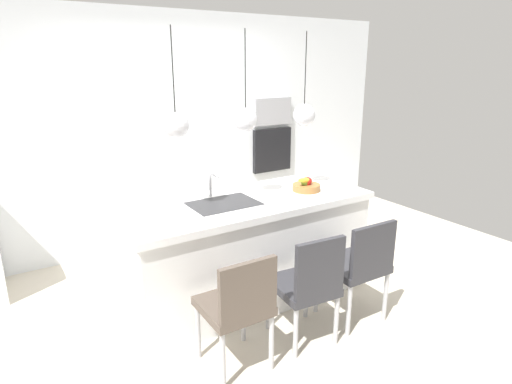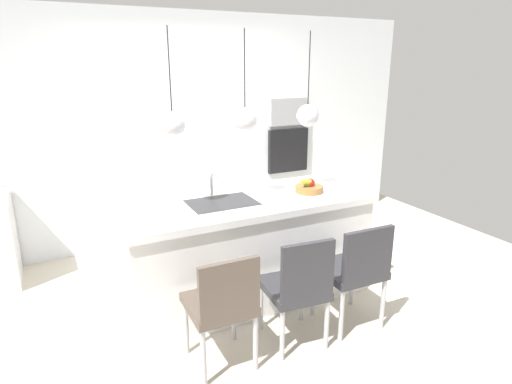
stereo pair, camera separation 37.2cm
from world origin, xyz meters
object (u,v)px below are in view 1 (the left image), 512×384
(chair_far, at_px, (358,263))
(oven, at_px, (272,150))
(chair_near, at_px, (238,305))
(fruit_bowl, at_px, (306,185))
(chair_middle, at_px, (308,283))
(microwave, at_px, (272,111))

(chair_far, bearing_deg, oven, 71.68)
(chair_near, height_order, chair_far, chair_far)
(fruit_bowl, height_order, oven, oven)
(chair_middle, bearing_deg, microwave, 61.24)
(chair_far, bearing_deg, microwave, 71.68)
(microwave, height_order, chair_near, microwave)
(microwave, distance_m, chair_near, 3.19)
(chair_far, bearing_deg, chair_near, 179.87)
(microwave, bearing_deg, chair_middle, -118.76)
(microwave, bearing_deg, fruit_bowl, -114.48)
(fruit_bowl, distance_m, oven, 1.81)
(fruit_bowl, relative_size, microwave, 0.48)
(chair_near, bearing_deg, fruit_bowl, 32.43)
(fruit_bowl, xyz_separation_m, chair_far, (-0.04, -0.73, -0.47))
(microwave, xyz_separation_m, chair_far, (-0.79, -2.38, -0.94))
(oven, distance_m, chair_middle, 2.76)
(microwave, bearing_deg, oven, 0.00)
(fruit_bowl, distance_m, microwave, 1.87)
(chair_middle, bearing_deg, chair_far, 0.43)
(chair_middle, height_order, chair_far, same)
(oven, distance_m, chair_far, 2.55)
(microwave, height_order, chair_middle, microwave)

